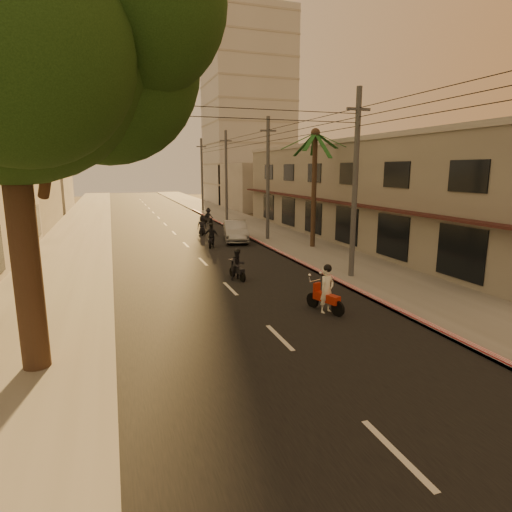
% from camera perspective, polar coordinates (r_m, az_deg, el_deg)
% --- Properties ---
extents(ground, '(160.00, 160.00, 0.00)m').
position_cam_1_polar(ground, '(12.30, 6.72, -14.15)').
color(ground, '#383023').
rests_on(ground, ground).
extents(road, '(10.00, 140.00, 0.02)m').
position_cam_1_polar(road, '(30.82, -9.34, 1.50)').
color(road, black).
rests_on(road, ground).
extents(sidewalk_right, '(5.00, 140.00, 0.12)m').
position_cam_1_polar(sidewalk_right, '(32.84, 3.68, 2.33)').
color(sidewalk_right, slate).
rests_on(sidewalk_right, ground).
extents(sidewalk_left, '(5.00, 140.00, 0.12)m').
position_cam_1_polar(sidewalk_left, '(30.55, -23.35, 0.70)').
color(sidewalk_left, slate).
rests_on(sidewalk_left, ground).
extents(curb_stripe, '(0.20, 60.00, 0.20)m').
position_cam_1_polar(curb_stripe, '(27.38, 2.99, 0.57)').
color(curb_stripe, '#B2131B').
rests_on(curb_stripe, ground).
extents(shophouse_row, '(8.80, 34.20, 7.30)m').
position_cam_1_polar(shophouse_row, '(33.74, 15.39, 8.33)').
color(shophouse_row, gray).
rests_on(shophouse_row, ground).
extents(distant_tower, '(12.10, 12.10, 28.00)m').
position_cam_1_polar(distant_tower, '(69.73, -1.18, 18.72)').
color(distant_tower, '#B7B5B2').
rests_on(distant_tower, ground).
extents(broadleaf_tree, '(9.60, 8.70, 12.10)m').
position_cam_1_polar(broadleaf_tree, '(12.65, -28.90, 24.68)').
color(broadleaf_tree, black).
rests_on(broadleaf_tree, ground).
extents(palm_tree, '(5.00, 5.00, 8.20)m').
position_cam_1_polar(palm_tree, '(29.03, 7.91, 15.08)').
color(palm_tree, black).
rests_on(palm_tree, ground).
extents(utility_poles, '(1.20, 48.26, 9.00)m').
position_cam_1_polar(utility_poles, '(31.97, 1.61, 13.75)').
color(utility_poles, '#38383A').
rests_on(utility_poles, ground).
extents(filler_right, '(8.00, 14.00, 6.00)m').
position_cam_1_polar(filler_right, '(58.16, 0.27, 9.29)').
color(filler_right, '#ADA59C').
rests_on(filler_right, ground).
extents(filler_left_near, '(8.00, 14.00, 4.40)m').
position_cam_1_polar(filler_left_near, '(45.03, -30.52, 6.01)').
color(filler_left_near, '#ADA59C').
rests_on(filler_left_near, ground).
extents(filler_left_far, '(8.00, 14.00, 7.00)m').
position_cam_1_polar(filler_left_far, '(62.67, -27.38, 8.63)').
color(filler_left_far, '#ADA59C').
rests_on(filler_left_far, ground).
extents(scooter_red, '(0.98, 1.83, 1.87)m').
position_cam_1_polar(scooter_red, '(16.25, 9.38, -4.63)').
color(scooter_red, black).
rests_on(scooter_red, ground).
extents(scooter_mid_a, '(0.92, 1.58, 1.56)m').
position_cam_1_polar(scooter_mid_a, '(20.75, -2.44, -1.27)').
color(scooter_mid_a, black).
rests_on(scooter_mid_a, ground).
extents(scooter_mid_b, '(1.20, 1.64, 1.69)m').
position_cam_1_polar(scooter_mid_b, '(29.46, -5.99, 2.63)').
color(scooter_mid_b, black).
rests_on(scooter_mid_b, ground).
extents(scooter_far_a, '(0.93, 1.63, 1.61)m').
position_cam_1_polar(scooter_far_a, '(35.15, -7.22, 3.98)').
color(scooter_far_a, black).
rests_on(scooter_far_a, ground).
extents(scooter_far_b, '(1.28, 1.61, 1.62)m').
position_cam_1_polar(scooter_far_b, '(42.02, -6.37, 5.25)').
color(scooter_far_b, black).
rests_on(scooter_far_b, ground).
extents(parked_car, '(3.45, 5.28, 1.53)m').
position_cam_1_polar(parked_car, '(31.85, -2.74, 3.34)').
color(parked_car, gray).
rests_on(parked_car, ground).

